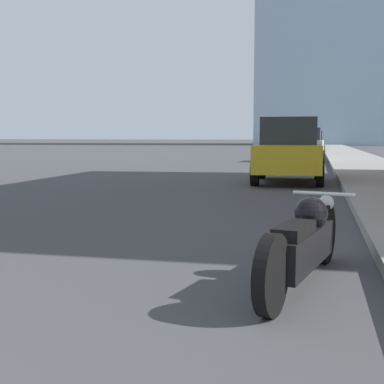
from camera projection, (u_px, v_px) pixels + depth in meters
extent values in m
cube|color=gray|center=(345.00, 153.00, 38.58)|extent=(2.88, 240.00, 0.15)
cylinder|color=black|center=(325.00, 234.00, 5.47)|extent=(0.23, 0.62, 0.61)
cylinder|color=black|center=(271.00, 275.00, 3.84)|extent=(0.23, 0.62, 0.61)
cube|color=black|center=(303.00, 248.00, 4.65)|extent=(0.54, 1.41, 0.32)
sphere|color=black|center=(311.00, 213.00, 4.87)|extent=(0.30, 0.30, 0.30)
cube|color=black|center=(294.00, 230.00, 4.37)|extent=(0.35, 0.67, 0.10)
sphere|color=silver|center=(326.00, 203.00, 5.47)|extent=(0.16, 0.16, 0.16)
cylinder|color=silver|center=(324.00, 194.00, 5.34)|extent=(0.61, 0.17, 0.04)
cube|color=gold|center=(289.00, 158.00, 14.94)|extent=(1.81, 3.83, 0.73)
cube|color=#23282D|center=(289.00, 131.00, 14.86)|extent=(1.52, 1.85, 0.74)
cylinder|color=black|center=(262.00, 168.00, 16.29)|extent=(0.21, 0.67, 0.67)
cylinder|color=black|center=(318.00, 169.00, 15.95)|extent=(0.21, 0.67, 0.67)
cylinder|color=black|center=(255.00, 173.00, 14.00)|extent=(0.21, 0.67, 0.67)
cylinder|color=black|center=(320.00, 174.00, 13.65)|extent=(0.21, 0.67, 0.67)
cube|color=#BCBCC1|center=(304.00, 148.00, 26.94)|extent=(2.05, 3.96, 0.79)
cube|color=#23282D|center=(304.00, 134.00, 26.87)|extent=(1.68, 1.93, 0.63)
cylinder|color=black|center=(288.00, 155.00, 28.38)|extent=(0.22, 0.61, 0.60)
cylinder|color=black|center=(323.00, 155.00, 27.91)|extent=(0.22, 0.61, 0.60)
cylinder|color=black|center=(283.00, 157.00, 26.06)|extent=(0.22, 0.61, 0.60)
cylinder|color=black|center=(321.00, 157.00, 25.59)|extent=(0.22, 0.61, 0.60)
cube|color=#1E6B33|center=(310.00, 145.00, 38.95)|extent=(2.08, 4.17, 0.72)
cube|color=#23282D|center=(310.00, 135.00, 38.88)|extent=(1.68, 2.04, 0.65)
cylinder|color=black|center=(297.00, 149.00, 40.36)|extent=(0.24, 0.62, 0.61)
cylinder|color=black|center=(321.00, 149.00, 40.07)|extent=(0.24, 0.62, 0.61)
cylinder|color=black|center=(298.00, 150.00, 37.89)|extent=(0.24, 0.62, 0.61)
cylinder|color=black|center=(323.00, 150.00, 37.61)|extent=(0.24, 0.62, 0.61)
cube|color=black|center=(311.00, 142.00, 50.91)|extent=(1.98, 4.31, 0.69)
cube|color=#23282D|center=(311.00, 136.00, 50.84)|extent=(1.58, 2.11, 0.59)
cylinder|color=black|center=(302.00, 146.00, 52.35)|extent=(0.24, 0.70, 0.69)
cylinder|color=black|center=(319.00, 146.00, 52.09)|extent=(0.24, 0.70, 0.69)
cylinder|color=black|center=(303.00, 146.00, 49.79)|extent=(0.24, 0.70, 0.69)
cylinder|color=black|center=(321.00, 146.00, 49.53)|extent=(0.24, 0.70, 0.69)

